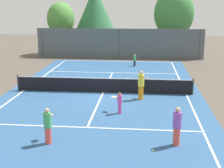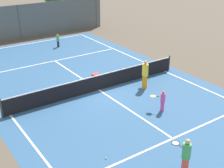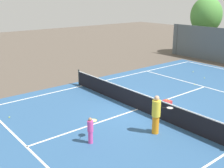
% 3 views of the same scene
% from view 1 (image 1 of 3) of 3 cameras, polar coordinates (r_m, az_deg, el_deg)
% --- Properties ---
extents(ground_plane, '(80.00, 80.00, 0.00)m').
position_cam_1_polar(ground_plane, '(21.92, -1.53, -1.48)').
color(ground_plane, brown).
extents(court_surface, '(13.00, 25.00, 0.01)m').
position_cam_1_polar(court_surface, '(21.92, -1.53, -1.48)').
color(court_surface, '#2D5684').
rests_on(court_surface, ground_plane).
extents(tennis_net, '(11.90, 0.10, 1.10)m').
position_cam_1_polar(tennis_net, '(21.79, -1.53, -0.19)').
color(tennis_net, '#333833').
rests_on(tennis_net, ground_plane).
extents(perimeter_fence, '(18.00, 0.12, 3.20)m').
position_cam_1_polar(perimeter_fence, '(35.31, 1.26, 7.10)').
color(perimeter_fence, '#515B60').
rests_on(perimeter_fence, ground_plane).
extents(tree_0, '(4.59, 4.59, 7.90)m').
position_cam_1_polar(tree_0, '(40.49, -2.99, 13.26)').
color(tree_0, brown).
rests_on(tree_0, ground_plane).
extents(tree_1, '(4.62, 3.73, 7.43)m').
position_cam_1_polar(tree_1, '(39.27, 10.81, 12.02)').
color(tree_1, brown).
rests_on(tree_1, ground_plane).
extents(tree_2, '(3.16, 3.46, 5.96)m').
position_cam_1_polar(tree_2, '(38.91, -8.97, 11.19)').
color(tree_2, brown).
rests_on(tree_2, ground_plane).
extents(player_0, '(0.25, 0.25, 1.15)m').
position_cam_1_polar(player_0, '(30.99, 3.98, 4.21)').
color(player_0, '#232328').
rests_on(player_0, ground_plane).
extents(player_1, '(0.35, 0.91, 1.59)m').
position_cam_1_polar(player_1, '(14.15, -11.18, -7.12)').
color(player_1, '#E54C3F').
rests_on(player_1, ground_plane).
extents(player_2, '(0.70, 0.76, 1.17)m').
position_cam_1_polar(player_2, '(17.67, 1.31, -3.24)').
color(player_2, '#D14799').
rests_on(player_2, ground_plane).
extents(player_3, '(0.36, 0.36, 1.68)m').
position_cam_1_polar(player_3, '(13.97, 11.32, -7.21)').
color(player_3, '#E54C3F').
rests_on(player_3, ground_plane).
extents(player_4, '(0.83, 0.86, 1.81)m').
position_cam_1_polar(player_4, '(20.23, 5.12, -0.13)').
color(player_4, orange).
rests_on(player_4, ground_plane).
extents(ball_crate, '(0.43, 0.37, 0.43)m').
position_cam_1_polar(ball_crate, '(23.32, 0.76, -0.06)').
color(ball_crate, red).
rests_on(ball_crate, ground_plane).
extents(tennis_ball_0, '(0.07, 0.07, 0.07)m').
position_cam_1_polar(tennis_ball_0, '(32.21, 4.05, 3.57)').
color(tennis_ball_0, '#CCE533').
rests_on(tennis_ball_0, ground_plane).
extents(tennis_ball_1, '(0.07, 0.07, 0.07)m').
position_cam_1_polar(tennis_ball_1, '(13.60, 7.16, -11.46)').
color(tennis_ball_1, '#CCE533').
rests_on(tennis_ball_1, ground_plane).
extents(tennis_ball_2, '(0.07, 0.07, 0.07)m').
position_cam_1_polar(tennis_ball_2, '(30.21, 6.59, 2.82)').
color(tennis_ball_2, '#CCE533').
rests_on(tennis_ball_2, ground_plane).
extents(tennis_ball_3, '(0.07, 0.07, 0.07)m').
position_cam_1_polar(tennis_ball_3, '(17.22, -15.23, -6.26)').
color(tennis_ball_3, '#CCE533').
rests_on(tennis_ball_3, ground_plane).
extents(tennis_ball_4, '(0.07, 0.07, 0.07)m').
position_cam_1_polar(tennis_ball_4, '(30.02, -1.92, 2.83)').
color(tennis_ball_4, '#CCE533').
rests_on(tennis_ball_4, ground_plane).
extents(tennis_ball_5, '(0.07, 0.07, 0.07)m').
position_cam_1_polar(tennis_ball_5, '(30.88, 9.83, 2.95)').
color(tennis_ball_5, '#CCE533').
rests_on(tennis_ball_5, ground_plane).
extents(tennis_ball_6, '(0.07, 0.07, 0.07)m').
position_cam_1_polar(tennis_ball_6, '(22.40, -6.30, -1.13)').
color(tennis_ball_6, '#CCE533').
rests_on(tennis_ball_6, ground_plane).
extents(tennis_ball_7, '(0.07, 0.07, 0.07)m').
position_cam_1_polar(tennis_ball_7, '(30.04, 10.04, 2.63)').
color(tennis_ball_7, '#CCE533').
rests_on(tennis_ball_7, ground_plane).
extents(tennis_ball_8, '(0.07, 0.07, 0.07)m').
position_cam_1_polar(tennis_ball_8, '(22.15, 4.57, -1.26)').
color(tennis_ball_8, '#CCE533').
rests_on(tennis_ball_8, ground_plane).
extents(tennis_ball_9, '(0.07, 0.07, 0.07)m').
position_cam_1_polar(tennis_ball_9, '(31.14, -4.72, 3.20)').
color(tennis_ball_9, '#CCE533').
rests_on(tennis_ball_9, ground_plane).
extents(tennis_ball_10, '(0.07, 0.07, 0.07)m').
position_cam_1_polar(tennis_ball_10, '(28.01, -1.33, 2.02)').
color(tennis_ball_10, '#CCE533').
rests_on(tennis_ball_10, ground_plane).
extents(tennis_ball_11, '(0.07, 0.07, 0.07)m').
position_cam_1_polar(tennis_ball_11, '(25.56, 10.53, 0.61)').
color(tennis_ball_11, '#CCE533').
rests_on(tennis_ball_11, ground_plane).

